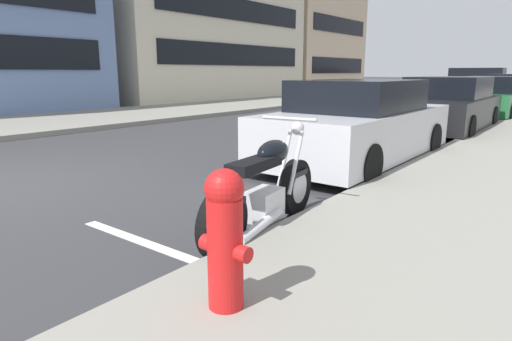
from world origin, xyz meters
TOP-DOWN VIEW (x-y plane):
  - sidewalk_far_curb at (12.00, 6.60)m, footprint 120.00×5.00m
  - parking_stall_stripe at (0.00, -3.50)m, footprint 0.12×2.20m
  - parked_motorcycle at (0.91, -4.05)m, footprint 2.02×0.63m
  - parked_car_at_intersection at (4.61, -3.32)m, footprint 4.43×1.85m
  - parked_car_far_down_curb at (9.90, -3.43)m, footprint 4.65×1.96m
  - parked_car_near_corner at (14.78, -3.62)m, footprint 4.35×1.87m
  - parked_car_across_street at (19.81, -3.58)m, footprint 4.44×2.01m
  - crossing_truck at (37.63, 1.45)m, footprint 1.99×5.58m
  - fire_hydrant at (-0.56, -4.83)m, footprint 0.24×0.36m
  - townhouse_far_uphill at (16.00, 13.91)m, footprint 13.15×10.09m
  - townhouse_corner_block at (27.62, 13.02)m, footprint 9.19×8.31m

SIDE VIEW (x-z plane):
  - parking_stall_stripe at x=0.00m, z-range 0.00..0.01m
  - sidewalk_far_curb at x=12.00m, z-range 0.00..0.14m
  - parked_motorcycle at x=0.91m, z-range -0.13..0.98m
  - fire_hydrant at x=-0.56m, z-range 0.17..1.05m
  - parked_car_near_corner at x=14.78m, z-range -0.05..1.37m
  - parked_car_at_intersection at x=4.61m, z-range -0.04..1.39m
  - parked_car_far_down_curb at x=9.90m, z-range -0.04..1.40m
  - parked_car_across_street at x=19.81m, z-range -0.05..1.42m
  - crossing_truck at x=37.63m, z-range 0.04..1.92m
  - townhouse_corner_block at x=27.62m, z-range 0.00..9.15m
  - townhouse_far_uphill at x=16.00m, z-range 0.00..11.10m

